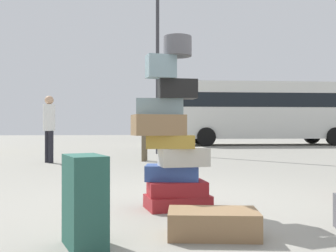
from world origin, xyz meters
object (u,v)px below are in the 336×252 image
object	(u,v)px
suitcase_tower	(172,141)
person_tourist_with_camera	(49,123)
parked_bus	(263,109)
suitcase_brown_left_side	(213,223)
suitcase_teal_behind_tower	(85,201)
lamp_post	(158,21)
person_bearded_onlooker	(144,124)

from	to	relation	value
suitcase_tower	person_tourist_with_camera	world-z (taller)	suitcase_tower
parked_bus	suitcase_brown_left_side	bearing A→B (deg)	-109.90
suitcase_tower	parked_bus	size ratio (longest dim) A/B	0.19
suitcase_teal_behind_tower	suitcase_tower	bearing A→B (deg)	36.29
suitcase_teal_behind_tower	parked_bus	world-z (taller)	parked_bus
parked_bus	lamp_post	distance (m)	8.89
person_tourist_with_camera	lamp_post	bearing A→B (deg)	98.10
suitcase_brown_left_side	lamp_post	xyz separation A→B (m)	(0.33, 9.55, 4.39)
suitcase_brown_left_side	person_bearded_onlooker	distance (m)	6.98
suitcase_brown_left_side	parked_bus	xyz separation A→B (m)	(6.31, 15.56, 1.73)
person_tourist_with_camera	parked_bus	distance (m)	12.65
person_tourist_with_camera	parked_bus	size ratio (longest dim) A/B	0.17
person_bearded_onlooker	lamp_post	bearing A→B (deg)	-179.46
parked_bus	person_tourist_with_camera	bearing A→B (deg)	-133.14
suitcase_tower	suitcase_teal_behind_tower	xyz separation A→B (m)	(-0.81, -1.23, -0.40)
person_tourist_with_camera	lamp_post	distance (m)	5.42
suitcase_teal_behind_tower	person_bearded_onlooker	distance (m)	7.15
suitcase_teal_behind_tower	parked_bus	distance (m)	17.40
suitcase_teal_behind_tower	lamp_post	distance (m)	10.64
person_tourist_with_camera	lamp_post	size ratio (longest dim) A/B	0.24
person_bearded_onlooker	person_tourist_with_camera	size ratio (longest dim) A/B	0.99
suitcase_tower	lamp_post	world-z (taller)	lamp_post
suitcase_brown_left_side	suitcase_teal_behind_tower	size ratio (longest dim) A/B	1.07
lamp_post	suitcase_brown_left_side	bearing A→B (deg)	-91.95
suitcase_teal_behind_tower	person_tourist_with_camera	size ratio (longest dim) A/B	0.41
person_bearded_onlooker	suitcase_brown_left_side	bearing A→B (deg)	14.69
parked_bus	suitcase_tower	bearing A→B (deg)	-112.07
suitcase_brown_left_side	suitcase_teal_behind_tower	distance (m)	1.06
suitcase_tower	person_bearded_onlooker	size ratio (longest dim) A/B	1.12
suitcase_brown_left_side	parked_bus	distance (m)	16.88
lamp_post	person_tourist_with_camera	bearing A→B (deg)	-136.21
suitcase_tower	suitcase_brown_left_side	xyz separation A→B (m)	(0.21, -1.08, -0.64)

